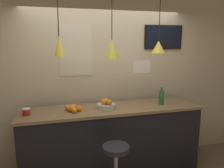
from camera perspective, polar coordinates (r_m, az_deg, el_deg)
The scene contains 13 objects.
back_wall at distance 3.56m, azimuth -1.85°, elevation 1.82°, with size 8.00×0.06×2.90m.
service_counter at distance 3.42m, azimuth -0.00°, elevation -14.65°, with size 2.64×0.66×1.07m.
bar_stool at distance 2.88m, azimuth 1.01°, elevation -21.09°, with size 0.42×0.42×0.78m.
fruit_bowl at distance 3.14m, azimuth -1.52°, elevation -5.44°, with size 0.26×0.26×0.16m.
orange_pile at distance 3.10m, azimuth -10.21°, elevation -6.26°, with size 0.23×0.27×0.09m.
juice_bottle at distance 3.44m, azimuth 12.76°, elevation -3.34°, with size 0.08×0.08×0.27m.
spread_jar at distance 3.09m, azimuth -21.45°, elevation -6.78°, with size 0.10×0.10×0.09m.
pendant_lamp_left at distance 2.99m, azimuth -13.60°, elevation 9.73°, with size 0.14×0.14×0.97m.
pendant_lamp_middle at distance 3.09m, azimuth -0.02°, elevation 9.14°, with size 0.17×0.17×1.03m.
pendant_lamp_right at distance 3.35m, azimuth 12.05°, elevation 9.53°, with size 0.20×0.20×0.95m.
mounted_tv at distance 3.82m, azimuth 13.30°, elevation 11.81°, with size 0.67×0.04×0.39m.
hanging_menu_board at distance 2.98m, azimuth 7.78°, elevation 4.49°, with size 0.24×0.01×0.17m.
wall_poster at distance 3.40m, azimuth -9.43°, elevation 8.57°, with size 0.49×0.01×0.77m.
Camera 1 is at (-0.81, -2.37, 2.01)m, focal length 35.00 mm.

